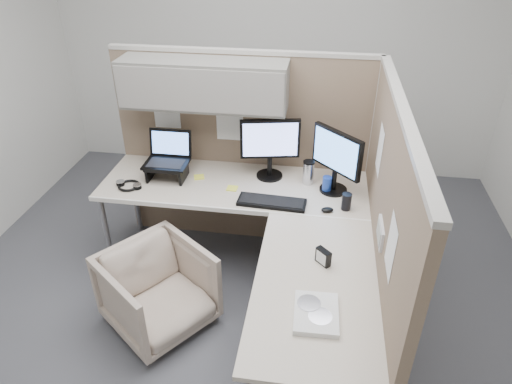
# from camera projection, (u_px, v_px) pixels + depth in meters

# --- Properties ---
(ground) EXTENTS (4.50, 4.50, 0.00)m
(ground) POSITION_uv_depth(u_px,v_px,m) (237.00, 308.00, 3.32)
(ground) COLOR #45464C
(ground) RESTS_ON ground
(partition_back) EXTENTS (2.00, 0.36, 1.63)m
(partition_back) POSITION_uv_depth(u_px,v_px,m) (226.00, 122.00, 3.48)
(partition_back) COLOR #806954
(partition_back) RESTS_ON ground
(partition_right) EXTENTS (0.07, 2.03, 1.63)m
(partition_right) POSITION_uv_depth(u_px,v_px,m) (380.00, 234.00, 2.72)
(partition_right) COLOR #806954
(partition_right) RESTS_ON ground
(desk) EXTENTS (2.00, 1.98, 0.73)m
(desk) POSITION_uv_depth(u_px,v_px,m) (257.00, 223.00, 3.05)
(desk) COLOR beige
(desk) RESTS_ON ground
(office_chair) EXTENTS (0.84, 0.85, 0.64)m
(office_chair) POSITION_uv_depth(u_px,v_px,m) (158.00, 287.00, 3.05)
(office_chair) COLOR #BAA593
(office_chair) RESTS_ON ground
(monitor_left) EXTENTS (0.44, 0.20, 0.47)m
(monitor_left) POSITION_uv_depth(u_px,v_px,m) (270.00, 144.00, 3.36)
(monitor_left) COLOR black
(monitor_left) RESTS_ON desk
(monitor_right) EXTENTS (0.34, 0.34, 0.47)m
(monitor_right) POSITION_uv_depth(u_px,v_px,m) (336.00, 157.00, 3.18)
(monitor_right) COLOR black
(monitor_right) RESTS_ON desk
(laptop_station) EXTENTS (0.33, 0.28, 0.34)m
(laptop_station) POSITION_uv_depth(u_px,v_px,m) (168.00, 161.00, 3.44)
(laptop_station) COLOR black
(laptop_station) RESTS_ON desk
(keyboard) EXTENTS (0.48, 0.18, 0.02)m
(keyboard) POSITION_uv_depth(u_px,v_px,m) (272.00, 202.00, 3.17)
(keyboard) COLOR black
(keyboard) RESTS_ON desk
(mouse) EXTENTS (0.10, 0.07, 0.03)m
(mouse) POSITION_uv_depth(u_px,v_px,m) (327.00, 210.00, 3.08)
(mouse) COLOR black
(mouse) RESTS_ON desk
(travel_mug) EXTENTS (0.09, 0.09, 0.18)m
(travel_mug) POSITION_uv_depth(u_px,v_px,m) (308.00, 172.00, 3.37)
(travel_mug) COLOR silver
(travel_mug) RESTS_ON desk
(soda_can_green) EXTENTS (0.07, 0.07, 0.12)m
(soda_can_green) POSITION_uv_depth(u_px,v_px,m) (346.00, 202.00, 3.08)
(soda_can_green) COLOR black
(soda_can_green) RESTS_ON desk
(soda_can_silver) EXTENTS (0.07, 0.07, 0.12)m
(soda_can_silver) POSITION_uv_depth(u_px,v_px,m) (327.00, 184.00, 3.28)
(soda_can_silver) COLOR #1E3FA5
(soda_can_silver) RESTS_ON desk
(sticky_note_c) EXTENTS (0.10, 0.10, 0.01)m
(sticky_note_c) POSITION_uv_depth(u_px,v_px,m) (199.00, 177.00, 3.49)
(sticky_note_c) COLOR yellow
(sticky_note_c) RESTS_ON desk
(sticky_note_d) EXTENTS (0.08, 0.08, 0.01)m
(sticky_note_d) POSITION_uv_depth(u_px,v_px,m) (232.00, 188.00, 3.34)
(sticky_note_d) COLOR yellow
(sticky_note_d) RESTS_ON desk
(headphones) EXTENTS (0.20, 0.19, 0.03)m
(headphones) POSITION_uv_depth(u_px,v_px,m) (129.00, 185.00, 3.36)
(headphones) COLOR black
(headphones) RESTS_ON desk
(paper_stack) EXTENTS (0.23, 0.29, 0.03)m
(paper_stack) POSITION_uv_depth(u_px,v_px,m) (316.00, 313.00, 2.28)
(paper_stack) COLOR white
(paper_stack) RESTS_ON desk
(desk_clock) EXTENTS (0.09, 0.09, 0.10)m
(desk_clock) POSITION_uv_depth(u_px,v_px,m) (323.00, 257.00, 2.61)
(desk_clock) COLOR black
(desk_clock) RESTS_ON desk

